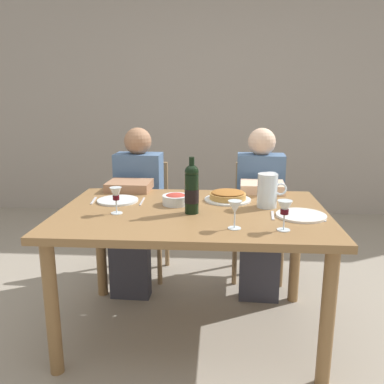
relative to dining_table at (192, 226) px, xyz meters
name	(u,v)px	position (x,y,z in m)	size (l,w,h in m)	color
ground_plane	(192,330)	(0.00, 0.00, -0.67)	(8.00, 8.00, 0.00)	gray
back_wall	(208,94)	(0.00, 2.62, 0.73)	(8.00, 0.10, 2.80)	#A3998E
dining_table	(192,226)	(0.00, 0.00, 0.00)	(1.50, 1.00, 0.76)	olive
wine_bottle	(191,189)	(0.00, -0.05, 0.23)	(0.08, 0.08, 0.31)	black
water_pitcher	(267,192)	(0.43, 0.10, 0.18)	(0.17, 0.11, 0.20)	silver
baked_tart	(228,196)	(0.20, 0.23, 0.12)	(0.29, 0.29, 0.06)	silver
salad_bowl	(176,199)	(-0.11, 0.11, 0.13)	(0.16, 0.16, 0.07)	silver
wine_glass_left_diner	(116,195)	(-0.41, -0.09, 0.19)	(0.07, 0.07, 0.15)	silver
wine_glass_right_diner	(235,208)	(0.23, -0.30, 0.19)	(0.07, 0.07, 0.14)	silver
wine_glass_centre	(271,179)	(0.48, 0.39, 0.20)	(0.06, 0.06, 0.15)	silver
wine_glass_spare	(285,209)	(0.46, -0.31, 0.20)	(0.07, 0.07, 0.15)	silver
dinner_plate_left_setting	(301,215)	(0.59, -0.08, 0.10)	(0.27, 0.27, 0.01)	white
dinner_plate_right_setting	(118,200)	(-0.47, 0.16, 0.10)	(0.25, 0.25, 0.01)	silver
fork_left_setting	(273,215)	(0.44, -0.08, 0.09)	(0.16, 0.01, 0.01)	silver
knife_left_setting	(323,216)	(0.70, -0.08, 0.09)	(0.18, 0.01, 0.01)	silver
knife_right_setting	(142,201)	(-0.32, 0.16, 0.09)	(0.18, 0.01, 0.01)	silver
spoon_right_setting	(94,201)	(-0.62, 0.16, 0.09)	(0.16, 0.01, 0.01)	silver
chair_left	(143,211)	(-0.45, 0.86, -0.17)	(0.41, 0.41, 0.87)	#9E7A51
diner_left	(136,204)	(-0.45, 0.63, -0.05)	(0.35, 0.51, 1.16)	#4C6B93
chair_right	(258,212)	(0.45, 0.89, -0.17)	(0.42, 0.42, 0.87)	#9E7A51
diner_right	(260,205)	(0.44, 0.65, -0.05)	(0.35, 0.51, 1.16)	#4C6B93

